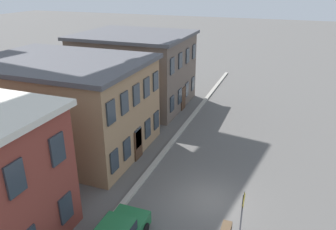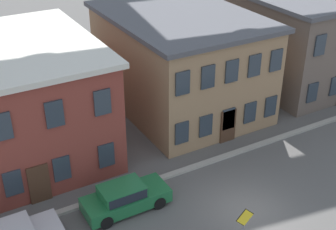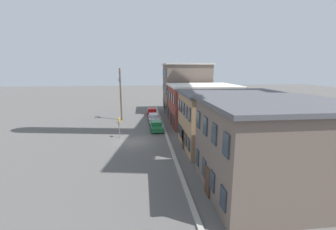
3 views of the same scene
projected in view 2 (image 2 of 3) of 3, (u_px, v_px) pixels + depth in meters
ground_plane at (248, 210)px, 23.68m from camera, size 200.00×200.00×0.00m
kerb_strip at (200, 165)px, 27.06m from camera, size 56.00×0.36×0.16m
apartment_midblock at (7, 102)px, 26.78m from camera, size 10.46×11.09×6.73m
apartment_far at (180, 61)px, 32.32m from camera, size 8.88×12.10×6.69m
apartment_annex at (299, 37)px, 36.10m from camera, size 9.18×10.54×7.09m
car_green at (125, 197)px, 23.47m from camera, size 4.40×1.92×1.43m
caution_sign at (244, 223)px, 20.44m from camera, size 0.98×0.08×2.48m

